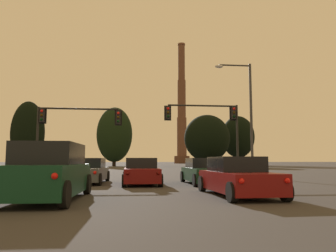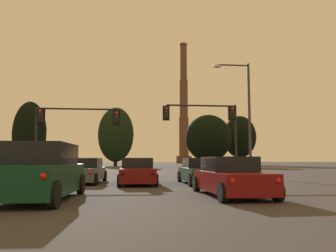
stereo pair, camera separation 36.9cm
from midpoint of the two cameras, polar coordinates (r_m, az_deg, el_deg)
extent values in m
cube|color=#0F3823|center=(11.50, -20.41, -8.66)|extent=(2.02, 4.84, 0.95)
cube|color=black|center=(11.60, -20.10, -4.57)|extent=(1.84, 2.84, 0.70)
cylinder|color=black|center=(13.63, -22.08, -9.41)|extent=(0.24, 0.76, 0.76)
cylinder|color=black|center=(13.19, -14.15, -9.79)|extent=(0.24, 0.76, 0.76)
cylinder|color=black|center=(9.43, -18.12, -11.25)|extent=(0.24, 0.76, 0.76)
sphere|color=red|center=(8.95, -19.77, -8.20)|extent=(0.17, 0.17, 0.17)
cube|color=maroon|center=(12.44, 11.73, -9.41)|extent=(1.94, 4.65, 0.70)
cube|color=black|center=(12.63, 11.32, -6.53)|extent=(1.69, 2.25, 0.55)
cylinder|color=black|center=(14.03, 5.71, -9.95)|extent=(0.24, 0.65, 0.64)
cylinder|color=black|center=(14.53, 12.58, -9.71)|extent=(0.24, 0.65, 0.64)
cylinder|color=black|center=(10.38, 10.57, -11.27)|extent=(0.24, 0.65, 0.64)
cylinder|color=black|center=(11.04, 19.45, -10.71)|extent=(0.24, 0.65, 0.64)
sphere|color=red|center=(10.01, 12.17, -9.37)|extent=(0.17, 0.17, 0.17)
sphere|color=red|center=(10.57, 19.63, -8.97)|extent=(0.17, 0.17, 0.17)
cube|color=maroon|center=(18.02, -4.81, -8.43)|extent=(1.85, 4.62, 0.70)
cube|color=black|center=(18.23, -4.81, -6.44)|extent=(1.64, 2.22, 0.55)
cylinder|color=black|center=(19.92, -7.52, -8.77)|extent=(0.23, 0.64, 0.64)
cylinder|color=black|center=(19.97, -2.41, -8.81)|extent=(0.23, 0.64, 0.64)
cylinder|color=black|center=(16.13, -7.80, -9.42)|extent=(0.23, 0.64, 0.64)
cylinder|color=black|center=(16.18, -1.47, -9.46)|extent=(0.23, 0.64, 0.64)
sphere|color=#500705|center=(15.69, -7.23, -8.20)|extent=(0.17, 0.17, 0.17)
sphere|color=#500705|center=(15.73, -1.92, -8.24)|extent=(0.17, 0.17, 0.17)
cube|color=#0F3823|center=(18.43, 6.23, -8.37)|extent=(1.86, 4.62, 0.70)
cube|color=black|center=(18.64, 6.05, -6.42)|extent=(1.65, 2.22, 0.55)
cylinder|color=black|center=(20.14, 2.56, -8.78)|extent=(0.23, 0.64, 0.64)
cylinder|color=black|center=(20.49, 7.49, -8.69)|extent=(0.23, 0.64, 0.64)
cylinder|color=black|center=(16.40, 4.67, -9.39)|extent=(0.23, 0.64, 0.64)
cylinder|color=black|center=(16.83, 10.64, -9.23)|extent=(0.23, 0.64, 0.64)
sphere|color=red|center=(16.01, 5.52, -8.18)|extent=(0.17, 0.17, 0.17)
sphere|color=red|center=(16.36, 10.51, -8.06)|extent=(0.17, 0.17, 0.17)
cube|color=#4C4F54|center=(19.47, -13.75, -8.10)|extent=(1.98, 4.67, 0.70)
cube|color=black|center=(19.68, -13.58, -6.26)|extent=(1.70, 2.26, 0.55)
cylinder|color=black|center=(21.51, -15.19, -8.40)|extent=(0.24, 0.65, 0.64)
cylinder|color=black|center=(21.22, -10.48, -8.55)|extent=(0.24, 0.65, 0.64)
cylinder|color=black|center=(17.80, -17.68, -8.87)|extent=(0.24, 0.65, 0.64)
cylinder|color=black|center=(17.46, -12.00, -9.08)|extent=(0.24, 0.65, 0.64)
sphere|color=red|center=(17.34, -17.47, -7.76)|extent=(0.17, 0.17, 0.17)
sphere|color=red|center=(17.06, -12.72, -7.93)|extent=(0.17, 0.17, 0.17)
cylinder|color=black|center=(26.99, -21.69, -2.59)|extent=(0.18, 0.18, 5.42)
cylinder|color=black|center=(26.98, -21.91, -8.23)|extent=(0.40, 0.40, 0.10)
cube|color=black|center=(27.09, -20.93, 1.70)|extent=(0.34, 0.34, 1.04)
cube|color=black|center=(27.27, -20.83, 1.65)|extent=(0.58, 0.03, 1.25)
sphere|color=red|center=(26.96, -21.01, 2.43)|extent=(0.22, 0.22, 0.22)
sphere|color=#352604|center=(26.91, -21.04, 1.75)|extent=(0.22, 0.22, 0.22)
sphere|color=black|center=(26.87, -21.06, 1.07)|extent=(0.22, 0.22, 0.22)
cylinder|color=black|center=(26.58, -15.12, 2.89)|extent=(6.10, 0.14, 0.14)
sphere|color=black|center=(27.25, -21.47, 2.89)|extent=(0.18, 0.18, 0.18)
cube|color=black|center=(26.16, -8.56, 1.47)|extent=(0.34, 0.34, 1.04)
cube|color=black|center=(26.34, -8.54, 1.42)|extent=(0.58, 0.03, 1.25)
sphere|color=red|center=(26.02, -8.57, 2.23)|extent=(0.22, 0.22, 0.22)
sphere|color=#352604|center=(25.97, -8.58, 1.53)|extent=(0.22, 0.22, 0.22)
sphere|color=black|center=(25.93, -8.59, 0.82)|extent=(0.22, 0.22, 0.22)
cylinder|color=black|center=(27.94, 12.13, -2.44)|extent=(0.18, 0.18, 5.95)
cylinder|color=black|center=(27.91, 12.26, -8.44)|extent=(0.40, 0.40, 0.10)
cube|color=black|center=(28.08, 11.46, 2.26)|extent=(0.34, 0.34, 1.04)
cube|color=black|center=(28.25, 11.35, 2.21)|extent=(0.58, 0.03, 1.25)
sphere|color=red|center=(27.95, 11.56, 2.97)|extent=(0.22, 0.22, 0.22)
sphere|color=#352604|center=(27.90, 11.57, 2.31)|extent=(0.22, 0.22, 0.22)
sphere|color=black|center=(27.86, 11.59, 1.66)|extent=(0.22, 0.22, 0.22)
cylinder|color=black|center=(27.51, 6.17, 3.55)|extent=(5.85, 0.14, 0.14)
sphere|color=black|center=(28.26, 12.00, 3.39)|extent=(0.18, 0.18, 0.18)
cube|color=black|center=(26.97, 0.09, 2.33)|extent=(0.34, 0.34, 1.04)
cube|color=black|center=(27.15, 0.06, 2.27)|extent=(0.58, 0.03, 1.25)
sphere|color=red|center=(26.83, 0.13, 3.07)|extent=(0.22, 0.22, 0.22)
sphere|color=#352604|center=(26.78, 0.14, 2.39)|extent=(0.22, 0.22, 0.22)
sphere|color=black|center=(26.74, 0.14, 1.70)|extent=(0.22, 0.22, 0.22)
cylinder|color=#38383A|center=(26.07, 14.42, 1.08)|extent=(0.20, 0.20, 8.86)
cylinder|color=#38383A|center=(26.54, 11.60, 10.33)|extent=(2.49, 0.12, 0.12)
sphere|color=#38383A|center=(26.92, 14.17, 10.16)|extent=(0.20, 0.20, 0.20)
ellipsoid|color=silver|center=(26.17, 8.96, 10.24)|extent=(0.64, 0.36, 0.26)
cylinder|color=#523427|center=(148.13, 2.87, -5.89)|extent=(6.92, 6.92, 3.34)
cylinder|color=brown|center=(148.53, 2.85, -1.87)|extent=(4.33, 4.33, 17.44)
cylinder|color=brown|center=(150.80, 2.82, 4.75)|extent=(3.72, 3.72, 17.44)
cylinder|color=brown|center=(155.01, 2.78, 11.09)|extent=(3.12, 3.12, 17.44)
cylinder|color=brown|center=(157.68, 2.77, 14.00)|extent=(3.49, 3.49, 0.70)
cylinder|color=black|center=(77.98, -23.05, -5.77)|extent=(0.71, 0.71, 2.01)
ellipsoid|color=black|center=(78.21, -22.86, -1.16)|extent=(7.15, 6.43, 14.10)
cylinder|color=black|center=(85.39, 12.58, -5.64)|extent=(0.84, 0.84, 3.34)
ellipsoid|color=black|center=(85.60, 12.49, -1.84)|extent=(8.36, 7.53, 10.68)
cylinder|color=black|center=(77.15, -9.00, -5.97)|extent=(0.83, 0.83, 2.56)
ellipsoid|color=black|center=(77.39, -8.93, -1.47)|extent=(8.25, 7.43, 12.76)
cylinder|color=black|center=(74.13, 7.23, -6.08)|extent=(1.03, 1.03, 2.35)
ellipsoid|color=black|center=(74.30, 7.18, -2.11)|extent=(10.33, 9.30, 10.58)
camera|label=1|loc=(0.18, -89.75, -0.03)|focal=35.00mm
camera|label=2|loc=(0.18, 90.25, 0.03)|focal=35.00mm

